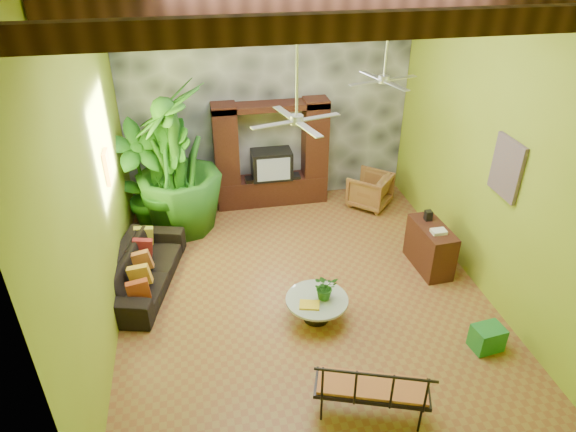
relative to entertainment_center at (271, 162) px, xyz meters
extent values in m
plane|color=brown|center=(0.00, -3.14, -0.97)|extent=(7.00, 7.00, 0.00)
cube|color=olive|center=(0.00, 0.36, 1.53)|extent=(6.00, 0.02, 5.00)
cube|color=olive|center=(-3.00, -3.14, 1.53)|extent=(0.02, 7.00, 5.00)
cube|color=olive|center=(3.00, -3.14, 1.53)|extent=(0.02, 7.00, 5.00)
cube|color=#36393D|center=(0.00, 0.30, 1.53)|extent=(5.98, 0.10, 4.98)
cube|color=#3A1C12|center=(0.00, -5.74, 3.81)|extent=(5.95, 0.16, 0.22)
cube|color=#3A1C12|center=(0.00, -4.44, 3.81)|extent=(5.95, 0.16, 0.22)
cube|color=#33150E|center=(0.00, 0.00, -0.67)|extent=(2.40, 0.50, 0.60)
cube|color=#33150E|center=(-0.95, 0.00, 0.33)|extent=(0.50, 0.48, 2.00)
cube|color=#33150E|center=(0.95, 0.00, 0.33)|extent=(0.50, 0.48, 2.00)
cube|color=#33150E|center=(0.00, 0.00, 1.23)|extent=(2.40, 0.48, 0.12)
cube|color=black|center=(0.00, -0.02, -0.05)|extent=(0.85, 0.52, 0.62)
cube|color=#8C99A8|center=(0.00, -0.29, -0.05)|extent=(0.70, 0.02, 0.50)
cylinder|color=silver|center=(-0.20, -3.54, 3.13)|extent=(0.04, 0.04, 1.80)
cylinder|color=silver|center=(-0.20, -3.54, 2.23)|extent=(0.18, 0.18, 0.12)
cube|color=silver|center=(0.15, -3.44, 2.21)|extent=(0.58, 0.26, 0.01)
cube|color=silver|center=(-0.29, -3.19, 2.21)|extent=(0.26, 0.58, 0.01)
cube|color=silver|center=(-0.55, -3.63, 2.21)|extent=(0.58, 0.26, 0.01)
cube|color=silver|center=(-0.11, -3.88, 2.21)|extent=(0.26, 0.58, 0.01)
cylinder|color=silver|center=(1.60, -1.94, 3.13)|extent=(0.04, 0.04, 1.80)
cylinder|color=silver|center=(1.60, -1.94, 2.23)|extent=(0.18, 0.18, 0.12)
cube|color=silver|center=(1.95, -1.84, 2.21)|extent=(0.58, 0.26, 0.01)
cube|color=silver|center=(1.51, -1.59, 2.21)|extent=(0.26, 0.58, 0.01)
cube|color=silver|center=(1.25, -2.03, 2.21)|extent=(0.58, 0.26, 0.01)
cube|color=silver|center=(1.69, -2.28, 2.21)|extent=(0.26, 0.58, 0.01)
cube|color=gold|center=(-2.96, -2.14, 1.13)|extent=(0.06, 0.32, 0.55)
cube|color=#295097|center=(2.96, -3.74, 1.33)|extent=(0.06, 0.70, 0.90)
imported|color=black|center=(-2.65, -2.52, -0.62)|extent=(1.47, 2.49, 0.68)
imported|color=olive|center=(2.07, -0.55, -0.59)|extent=(1.15, 1.14, 0.75)
imported|color=#216219|center=(-2.65, -0.60, 0.16)|extent=(1.41, 1.22, 2.26)
imported|color=#1E5F19|center=(-2.18, -0.85, 0.19)|extent=(1.24, 1.44, 2.32)
imported|color=#215917|center=(-1.94, -0.75, 0.53)|extent=(1.75, 1.75, 3.00)
cylinder|color=black|center=(0.07, -3.91, -0.79)|extent=(0.41, 0.41, 0.36)
cylinder|color=silver|center=(0.07, -3.91, -0.59)|extent=(0.98, 0.98, 0.04)
imported|color=#235A17|center=(0.19, -3.91, -0.36)|extent=(0.44, 0.40, 0.42)
cube|color=yellow|center=(-0.08, -4.06, -0.55)|extent=(0.35, 0.29, 0.03)
cube|color=black|center=(0.32, -5.79, -0.52)|extent=(1.50, 0.91, 0.06)
cube|color=#AB5D31|center=(0.32, -5.79, -0.48)|extent=(1.42, 0.85, 0.06)
cube|color=black|center=(0.32, -6.04, -0.25)|extent=(1.36, 0.50, 0.54)
cube|color=#3E2113|center=(2.39, -2.94, -0.54)|extent=(0.53, 1.08, 0.85)
cube|color=#207A23|center=(2.38, -5.01, -0.77)|extent=(0.48, 0.38, 0.38)
camera|label=1|loc=(-1.54, -9.92, 4.61)|focal=32.00mm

